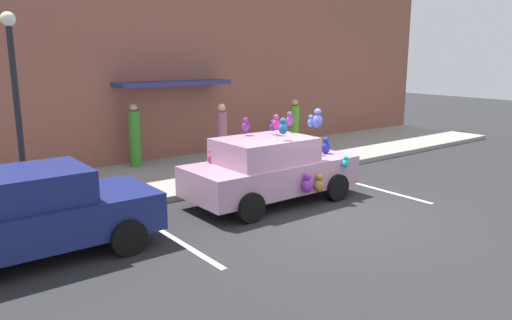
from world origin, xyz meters
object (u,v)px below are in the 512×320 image
object	(u,v)px
teddy_bear_on_sidewalk	(284,157)
street_lamp_post	(16,96)
pedestrian_walking_past	(222,135)
plush_covered_car	(270,169)
pedestrian_by_lamp	(135,137)
parked_sedan_behind	(33,213)
pedestrian_near_shopfront	(294,126)

from	to	relation	value
teddy_bear_on_sidewalk	street_lamp_post	xyz separation A→B (m)	(-7.10, -0.21, 2.17)
street_lamp_post	pedestrian_walking_past	size ratio (longest dim) A/B	2.24
plush_covered_car	pedestrian_by_lamp	bearing A→B (deg)	103.99
parked_sedan_behind	street_lamp_post	size ratio (longest dim) A/B	0.99
pedestrian_by_lamp	pedestrian_walking_past	bearing A→B (deg)	-27.98
parked_sedan_behind	teddy_bear_on_sidewalk	distance (m)	7.73
pedestrian_near_shopfront	teddy_bear_on_sidewalk	bearing A→B (deg)	-137.89
parked_sedan_behind	pedestrian_by_lamp	bearing A→B (deg)	50.59
teddy_bear_on_sidewalk	pedestrian_near_shopfront	size ratio (longest dim) A/B	0.38
street_lamp_post	pedestrian_near_shopfront	bearing A→B (deg)	13.14
plush_covered_car	pedestrian_walking_past	bearing A→B (deg)	73.71
parked_sedan_behind	teddy_bear_on_sidewalk	xyz separation A→B (m)	(7.42, 2.13, -0.33)
plush_covered_car	pedestrian_near_shopfront	bearing A→B (deg)	42.76
pedestrian_near_shopfront	pedestrian_walking_past	world-z (taller)	pedestrian_walking_past
teddy_bear_on_sidewalk	street_lamp_post	distance (m)	7.43
plush_covered_car	pedestrian_near_shopfront	distance (m)	5.93
pedestrian_walking_past	pedestrian_by_lamp	distance (m)	2.57
pedestrian_by_lamp	street_lamp_post	bearing A→B (deg)	-141.24
plush_covered_car	parked_sedan_behind	bearing A→B (deg)	-179.33
plush_covered_car	street_lamp_post	distance (m)	5.56
plush_covered_car	parked_sedan_behind	world-z (taller)	plush_covered_car
street_lamp_post	pedestrian_near_shopfront	size ratio (longest dim) A/B	2.33
street_lamp_post	pedestrian_by_lamp	bearing A→B (deg)	38.76
pedestrian_near_shopfront	pedestrian_by_lamp	distance (m)	5.62
pedestrian_by_lamp	plush_covered_car	bearing A→B (deg)	-76.01
plush_covered_car	street_lamp_post	xyz separation A→B (m)	(-4.91, 1.86, 1.82)
pedestrian_near_shopfront	pedestrian_walking_past	bearing A→B (deg)	-173.22
pedestrian_near_shopfront	pedestrian_by_lamp	world-z (taller)	pedestrian_by_lamp
teddy_bear_on_sidewalk	street_lamp_post	size ratio (longest dim) A/B	0.16
pedestrian_near_shopfront	pedestrian_by_lamp	bearing A→B (deg)	171.68
pedestrian_near_shopfront	pedestrian_walking_past	xyz separation A→B (m)	(-3.29, -0.39, 0.05)
plush_covered_car	pedestrian_near_shopfront	size ratio (longest dim) A/B	2.37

